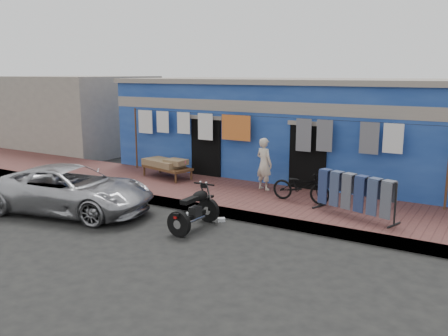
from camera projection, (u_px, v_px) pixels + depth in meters
ground at (178, 233)px, 10.73m from camera, size 80.00×80.00×0.00m
sidewalk at (243, 198)px, 13.21m from camera, size 28.00×3.00×0.25m
curb at (215, 211)px, 12.00m from camera, size 28.00×0.10×0.25m
building at (300, 128)px, 16.24m from camera, size 12.20×5.20×3.36m
neighbor_left at (78, 114)px, 21.89m from camera, size 6.00×5.00×3.40m
clothesline at (250, 132)px, 14.17m from camera, size 10.06×0.06×2.10m
car at (70, 189)px, 12.18m from camera, size 4.76×2.94×1.25m
seated_person at (264, 164)px, 13.52m from camera, size 0.62×0.51×1.50m
bicycle at (301, 183)px, 12.27m from camera, size 1.56×0.55×1.00m
motorcycle at (194, 208)px, 10.90m from camera, size 0.63×1.57×1.00m
charpoy at (167, 168)px, 15.17m from camera, size 2.15×1.61×0.60m
jeans_rack at (355, 195)px, 11.05m from camera, size 2.37×1.61×1.02m
litter_a at (189, 214)px, 12.00m from camera, size 0.16×0.13×0.07m
litter_b at (221, 220)px, 11.51m from camera, size 0.22×0.22×0.09m
litter_c at (176, 215)px, 11.87m from camera, size 0.18×0.22×0.09m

